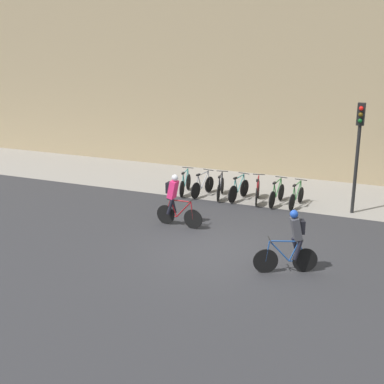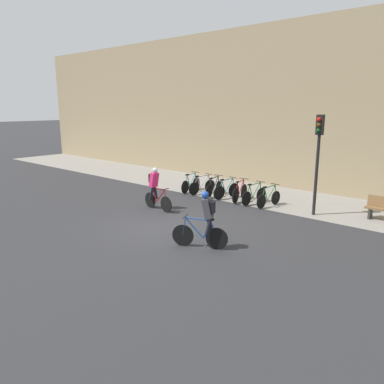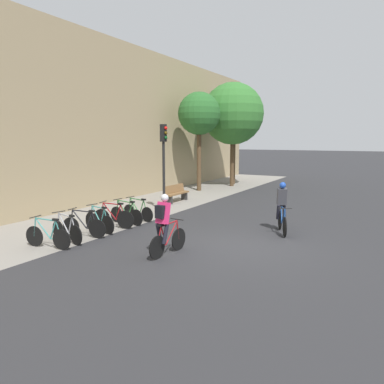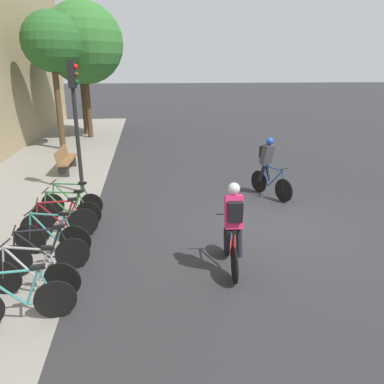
% 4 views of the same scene
% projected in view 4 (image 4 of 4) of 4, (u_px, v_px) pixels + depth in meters
% --- Properties ---
extents(ground, '(200.00, 200.00, 0.00)m').
position_uv_depth(ground, '(275.00, 227.00, 9.15)').
color(ground, '#2B2B2D').
extents(cyclist_pink, '(1.68, 0.46, 1.77)m').
position_uv_depth(cyclist_pink, '(233.00, 226.00, 6.84)').
color(cyclist_pink, black).
rests_on(cyclist_pink, ground).
extents(cyclist_grey, '(1.61, 0.78, 1.78)m').
position_uv_depth(cyclist_grey, '(268.00, 165.00, 11.20)').
color(cyclist_grey, black).
rests_on(cyclist_grey, ground).
extents(parked_bike_0, '(0.46, 1.66, 0.95)m').
position_uv_depth(parked_bike_0, '(19.00, 301.00, 5.58)').
color(parked_bike_0, black).
rests_on(parked_bike_0, ground).
extents(parked_bike_1, '(0.48, 1.64, 0.95)m').
position_uv_depth(parked_bike_1, '(33.00, 275.00, 6.28)').
color(parked_bike_1, black).
rests_on(parked_bike_1, ground).
extents(parked_bike_2, '(0.48, 1.65, 0.96)m').
position_uv_depth(parked_bike_2, '(44.00, 254.00, 6.98)').
color(parked_bike_2, black).
rests_on(parked_bike_2, ground).
extents(parked_bike_3, '(0.47, 1.60, 0.97)m').
position_uv_depth(parked_bike_3, '(52.00, 237.00, 7.68)').
color(parked_bike_3, black).
rests_on(parked_bike_3, ground).
extents(parked_bike_4, '(0.48, 1.65, 0.98)m').
position_uv_depth(parked_bike_4, '(60.00, 223.00, 8.38)').
color(parked_bike_4, black).
rests_on(parked_bike_4, ground).
extents(parked_bike_5, '(0.46, 1.68, 0.95)m').
position_uv_depth(parked_bike_5, '(67.00, 212.00, 9.08)').
color(parked_bike_5, black).
rests_on(parked_bike_5, ground).
extents(parked_bike_6, '(0.46, 1.61, 0.94)m').
position_uv_depth(parked_bike_6, '(72.00, 202.00, 9.78)').
color(parked_bike_6, black).
rests_on(parked_bike_6, ground).
extents(traffic_light_pole, '(0.26, 0.30, 3.92)m').
position_uv_depth(traffic_light_pole, '(75.00, 104.00, 10.93)').
color(traffic_light_pole, black).
rests_on(traffic_light_pole, ground).
extents(bench, '(1.89, 0.44, 0.89)m').
position_uv_depth(bench, '(66.00, 159.00, 13.98)').
color(bench, brown).
rests_on(bench, ground).
extents(street_tree_0, '(2.65, 2.65, 6.18)m').
position_uv_depth(street_tree_0, '(52.00, 43.00, 16.66)').
color(street_tree_0, '#4C3823').
rests_on(street_tree_0, ground).
extents(street_tree_1, '(4.21, 4.21, 7.09)m').
position_uv_depth(street_tree_1, '(83.00, 43.00, 19.71)').
color(street_tree_1, '#4C3823').
rests_on(street_tree_1, ground).
extents(street_tree_2, '(3.68, 3.68, 6.83)m').
position_uv_depth(street_tree_2, '(79.00, 45.00, 20.76)').
color(street_tree_2, '#4C3823').
rests_on(street_tree_2, ground).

